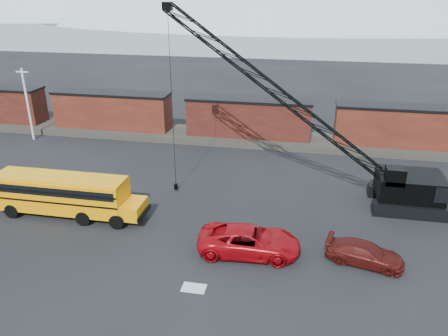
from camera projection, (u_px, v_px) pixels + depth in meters
The scene contains 11 objects.
ground at pixel (202, 249), 29.05m from camera, with size 160.00×160.00×0.00m, color black.
gravel_berm at pixel (248, 138), 48.79m from camera, with size 120.00×5.00×0.70m, color #443E38.
boxcar_west_near at pixel (112, 110), 50.66m from camera, with size 13.70×3.10×4.17m.
boxcar_mid at pixel (249, 117), 47.85m from camera, with size 13.70×3.10×4.17m.
boxcar_east_near at pixel (402, 126), 45.04m from camera, with size 13.70×3.10×4.17m.
utility_pole at pixel (28, 103), 47.91m from camera, with size 1.40×0.24×8.00m.
snow_patch at pixel (194, 288), 25.34m from camera, with size 1.40×0.90×0.02m, color silver.
school_bus at pixel (66, 194), 32.64m from camera, with size 11.65×2.65×3.19m.
red_pickup at pixel (249, 241), 28.30m from camera, with size 3.05×6.61×1.84m, color #AE0810.
maroon_suv at pixel (365, 254), 27.36m from camera, with size 1.96×4.82×1.40m, color #4C110D.
crawler_crane at pixel (292, 103), 32.97m from camera, with size 21.96×4.20×15.29m.
Camera 1 is at (6.16, -23.89, 16.34)m, focal length 35.00 mm.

